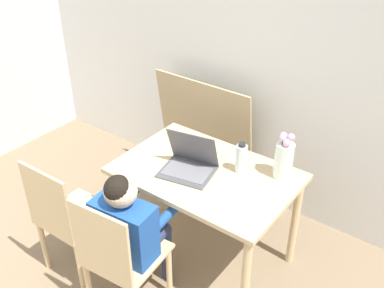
{
  "coord_description": "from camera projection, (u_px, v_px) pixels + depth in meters",
  "views": [
    {
      "loc": [
        1.32,
        -0.45,
        2.3
      ],
      "look_at": [
        -0.04,
        1.37,
        0.89
      ],
      "focal_mm": 42.0,
      "sensor_mm": 36.0,
      "label": 1
    }
  ],
  "objects": [
    {
      "name": "wall_back",
      "position": [
        271.0,
        48.0,
        3.05
      ],
      "size": [
        6.4,
        0.05,
        2.5
      ],
      "color": "white",
      "rests_on": "ground_plane"
    },
    {
      "name": "dining_table",
      "position": [
        206.0,
        184.0,
        2.79
      ],
      "size": [
        1.08,
        0.72,
        0.71
      ],
      "color": "#D6B784",
      "rests_on": "ground_plane"
    },
    {
      "name": "chair_occupied",
      "position": [
        119.0,
        258.0,
        2.5
      ],
      "size": [
        0.44,
        0.44,
        0.86
      ],
      "rotation": [
        0.0,
        0.0,
        3.24
      ],
      "color": "#D6B784",
      "rests_on": "ground_plane"
    },
    {
      "name": "chair_spare",
      "position": [
        68.0,
        218.0,
        2.79
      ],
      "size": [
        0.41,
        0.41,
        0.86
      ],
      "rotation": [
        0.0,
        0.0,
        3.17
      ],
      "color": "#D6B784",
      "rests_on": "ground_plane"
    },
    {
      "name": "person_seated",
      "position": [
        130.0,
        223.0,
        2.51
      ],
      "size": [
        0.39,
        0.45,
        0.96
      ],
      "rotation": [
        0.0,
        0.0,
        3.24
      ],
      "color": "#1E4C9E",
      "rests_on": "ground_plane"
    },
    {
      "name": "laptop",
      "position": [
        190.0,
        162.0,
        2.73
      ],
      "size": [
        0.36,
        0.32,
        0.25
      ],
      "rotation": [
        0.0,
        0.0,
        0.2
      ],
      "color": "#4C4C51",
      "rests_on": "dining_table"
    },
    {
      "name": "flower_vase",
      "position": [
        284.0,
        158.0,
        2.63
      ],
      "size": [
        0.11,
        0.11,
        0.3
      ],
      "color": "silver",
      "rests_on": "dining_table"
    },
    {
      "name": "water_bottle",
      "position": [
        241.0,
        158.0,
        2.69
      ],
      "size": [
        0.07,
        0.07,
        0.2
      ],
      "color": "silver",
      "rests_on": "dining_table"
    },
    {
      "name": "cardboard_panel",
      "position": [
        205.0,
        134.0,
        3.6
      ],
      "size": [
        0.86,
        0.15,
        0.95
      ],
      "color": "tan",
      "rests_on": "ground_plane"
    }
  ]
}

